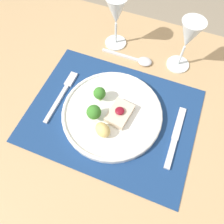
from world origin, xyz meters
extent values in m
plane|color=gray|center=(0.00, 0.00, 0.00)|extent=(8.00, 8.00, 0.00)
cube|color=tan|center=(0.00, 0.00, 0.71)|extent=(1.39, 0.93, 0.03)
cylinder|color=tan|center=(-0.62, 0.39, 0.35)|extent=(0.06, 0.06, 0.69)
cube|color=navy|center=(0.00, 0.00, 0.73)|extent=(0.50, 0.38, 0.00)
cylinder|color=white|center=(0.00, 0.00, 0.74)|extent=(0.30, 0.30, 0.02)
torus|color=white|center=(0.00, 0.00, 0.74)|extent=(0.30, 0.30, 0.01)
cube|color=beige|center=(0.02, 0.00, 0.75)|extent=(0.07, 0.09, 0.02)
ellipsoid|color=maroon|center=(0.02, 0.00, 0.77)|extent=(0.03, 0.03, 0.01)
cylinder|color=#84B256|center=(-0.04, -0.03, 0.75)|extent=(0.01, 0.01, 0.02)
sphere|color=#387A28|center=(-0.04, -0.03, 0.78)|extent=(0.04, 0.04, 0.04)
cylinder|color=#84B256|center=(-0.05, 0.03, 0.75)|extent=(0.01, 0.01, 0.02)
sphere|color=#387A28|center=(-0.05, 0.03, 0.77)|extent=(0.04, 0.04, 0.04)
ellipsoid|color=#DBBC6B|center=(0.00, -0.07, 0.76)|extent=(0.06, 0.06, 0.04)
cube|color=silver|center=(-0.17, -0.03, 0.73)|extent=(0.01, 0.14, 0.01)
cube|color=silver|center=(-0.17, 0.07, 0.73)|extent=(0.02, 0.06, 0.01)
cube|color=silver|center=(0.19, -0.05, 0.73)|extent=(0.02, 0.09, 0.01)
cube|color=silver|center=(0.19, 0.04, 0.73)|extent=(0.02, 0.11, 0.00)
cube|color=silver|center=(-0.06, 0.23, 0.73)|extent=(0.14, 0.01, 0.01)
ellipsoid|color=silver|center=(0.03, 0.23, 0.73)|extent=(0.05, 0.04, 0.01)
cylinder|color=white|center=(0.14, 0.27, 0.73)|extent=(0.08, 0.08, 0.01)
cylinder|color=white|center=(0.14, 0.27, 0.77)|extent=(0.01, 0.01, 0.08)
cone|color=white|center=(0.14, 0.27, 0.86)|extent=(0.07, 0.07, 0.09)
cylinder|color=white|center=(-0.10, 0.28, 0.73)|extent=(0.08, 0.08, 0.01)
cylinder|color=white|center=(-0.10, 0.28, 0.77)|extent=(0.01, 0.01, 0.08)
cone|color=white|center=(-0.10, 0.28, 0.86)|extent=(0.07, 0.07, 0.09)
camera|label=1|loc=(0.11, -0.28, 1.31)|focal=35.00mm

